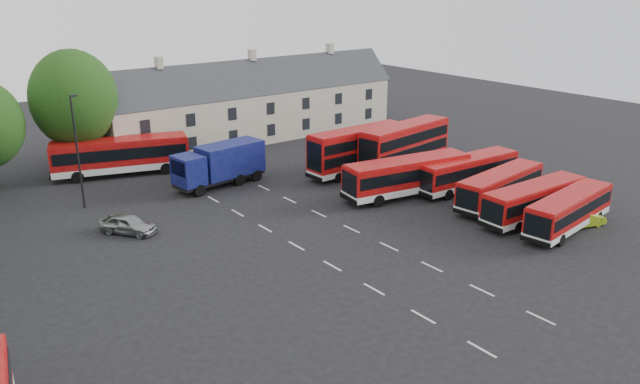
{
  "coord_description": "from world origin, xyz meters",
  "views": [
    {
      "loc": [
        -22.76,
        -30.41,
        17.61
      ],
      "look_at": [
        4.39,
        5.03,
        2.2
      ],
      "focal_mm": 35.0,
      "sensor_mm": 36.0,
      "label": 1
    }
  ],
  "objects_px": {
    "lamppost": "(77,149)",
    "bus_row_a": "(569,209)",
    "bus_dd_south": "(405,144)",
    "silver_car": "(128,224)",
    "lime_car": "(582,219)",
    "box_truck": "(221,163)"
  },
  "relations": [
    {
      "from": "silver_car",
      "to": "lime_car",
      "type": "bearing_deg",
      "value": -71.41
    },
    {
      "from": "lamppost",
      "to": "bus_row_a",
      "type": "bearing_deg",
      "value": -44.68
    },
    {
      "from": "lamppost",
      "to": "silver_car",
      "type": "bearing_deg",
      "value": -83.69
    },
    {
      "from": "bus_row_a",
      "to": "silver_car",
      "type": "distance_m",
      "value": 32.07
    },
    {
      "from": "bus_row_a",
      "to": "lime_car",
      "type": "bearing_deg",
      "value": -19.38
    },
    {
      "from": "lime_car",
      "to": "silver_car",
      "type": "bearing_deg",
      "value": 70.69
    },
    {
      "from": "lamppost",
      "to": "box_truck",
      "type": "bearing_deg",
      "value": -8.29
    },
    {
      "from": "box_truck",
      "to": "silver_car",
      "type": "distance_m",
      "value": 12.24
    },
    {
      "from": "bus_row_a",
      "to": "lime_car",
      "type": "height_order",
      "value": "bus_row_a"
    },
    {
      "from": "bus_row_a",
      "to": "silver_car",
      "type": "height_order",
      "value": "bus_row_a"
    },
    {
      "from": "bus_row_a",
      "to": "silver_car",
      "type": "bearing_deg",
      "value": 136.36
    },
    {
      "from": "box_truck",
      "to": "lamppost",
      "type": "bearing_deg",
      "value": 165.3
    },
    {
      "from": "lime_car",
      "to": "box_truck",
      "type": "bearing_deg",
      "value": 49.47
    },
    {
      "from": "silver_car",
      "to": "lime_car",
      "type": "height_order",
      "value": "silver_car"
    },
    {
      "from": "lime_car",
      "to": "lamppost",
      "type": "xyz_separation_m",
      "value": [
        -28.12,
        26.67,
        4.27
      ]
    },
    {
      "from": "bus_dd_south",
      "to": "silver_car",
      "type": "xyz_separation_m",
      "value": [
        -27.05,
        0.81,
        -1.85
      ]
    },
    {
      "from": "bus_row_a",
      "to": "box_truck",
      "type": "height_order",
      "value": "box_truck"
    },
    {
      "from": "bus_dd_south",
      "to": "lime_car",
      "type": "xyz_separation_m",
      "value": [
        0.25,
        -18.49,
        -1.96
      ]
    },
    {
      "from": "bus_row_a",
      "to": "bus_dd_south",
      "type": "distance_m",
      "value": 18.24
    },
    {
      "from": "box_truck",
      "to": "bus_dd_south",
      "type": "bearing_deg",
      "value": -28.12
    },
    {
      "from": "lime_car",
      "to": "lamppost",
      "type": "relative_size",
      "value": 0.4
    },
    {
      "from": "bus_dd_south",
      "to": "box_truck",
      "type": "xyz_separation_m",
      "value": [
        -16.29,
        6.49,
        -0.5
      ]
    }
  ]
}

